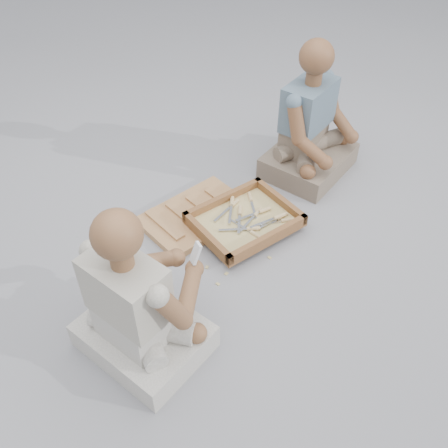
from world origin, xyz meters
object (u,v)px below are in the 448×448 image
craftsman (138,307)px  companion (311,131)px  carved_panel (196,215)px  tool_tray (245,220)px

craftsman → companion: bearing=95.0°
carved_panel → tool_tray: size_ratio=1.03×
tool_tray → craftsman: (-0.78, -0.42, 0.21)m
companion → carved_panel: bearing=-18.7°
companion → tool_tray: bearing=0.6°
tool_tray → carved_panel: bearing=131.0°
companion → craftsman: bearing=3.2°
craftsman → tool_tray: bearing=97.0°
carved_panel → craftsman: (-0.59, -0.63, 0.25)m
tool_tray → companion: companion is taller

